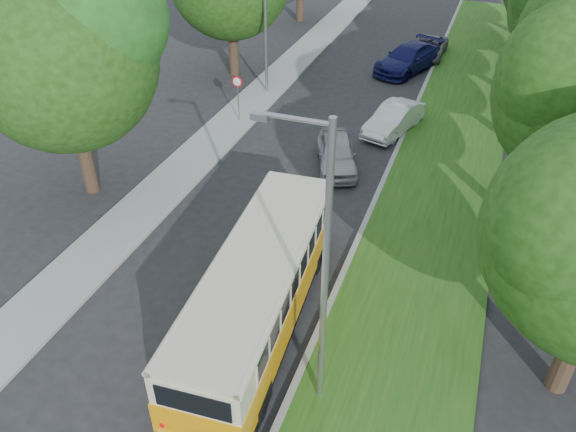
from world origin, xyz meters
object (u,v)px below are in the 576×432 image
(car_white, at_px, (394,119))
(car_grey, at_px, (428,48))
(lamppost_near, at_px, (321,269))
(vintage_bus, at_px, (260,291))
(lamppost_far, at_px, (264,18))
(car_silver, at_px, (337,153))
(car_blue, at_px, (408,58))

(car_white, xyz_separation_m, car_grey, (-0.05, 11.42, -0.06))
(lamppost_near, relative_size, vintage_bus, 0.87)
(lamppost_far, height_order, car_silver, lamppost_far)
(car_grey, bearing_deg, lamppost_near, -85.69)
(lamppost_near, relative_size, lamppost_far, 1.07)
(lamppost_near, distance_m, car_silver, 12.71)
(lamppost_near, xyz_separation_m, car_white, (-1.21, 16.08, -3.69))
(lamppost_near, bearing_deg, vintage_bus, 141.48)
(vintage_bus, xyz_separation_m, car_white, (1.12, 14.22, -0.69))
(car_silver, xyz_separation_m, car_grey, (1.59, 15.68, -0.06))
(car_silver, relative_size, car_blue, 0.75)
(lamppost_near, distance_m, car_white, 16.54)
(lamppost_far, height_order, car_white, lamppost_far)
(car_white, bearing_deg, car_silver, -94.81)
(car_white, bearing_deg, vintage_bus, -78.24)
(vintage_bus, relative_size, car_white, 2.24)
(car_grey, bearing_deg, lamppost_far, -128.67)
(car_white, height_order, car_grey, car_white)
(vintage_bus, xyz_separation_m, car_silver, (-0.52, 9.96, -0.69))
(lamppost_near, distance_m, vintage_bus, 4.23)
(car_white, distance_m, car_grey, 11.42)
(car_silver, distance_m, car_blue, 12.85)
(lamppost_far, bearing_deg, car_grey, 49.64)
(car_silver, bearing_deg, vintage_bus, -107.43)
(car_blue, bearing_deg, lamppost_far, -116.78)
(vintage_bus, distance_m, car_white, 14.29)
(lamppost_far, relative_size, car_white, 1.83)
(lamppost_far, height_order, vintage_bus, lamppost_far)
(lamppost_near, relative_size, car_silver, 2.02)
(lamppost_near, height_order, car_white, lamppost_near)
(lamppost_near, bearing_deg, car_blue, 94.77)
(vintage_bus, bearing_deg, lamppost_near, -42.40)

